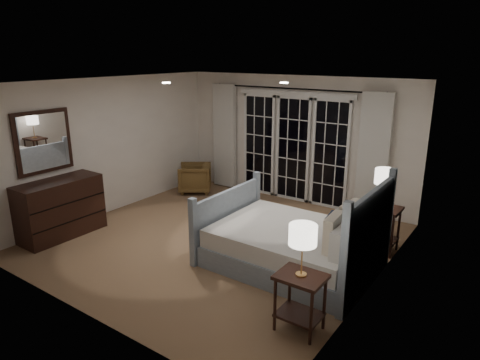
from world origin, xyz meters
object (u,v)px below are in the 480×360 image
Objects in this scene: bed at (294,244)px; nightstand_right at (381,222)px; lamp_left at (303,236)px; armchair at (195,178)px; dresser at (60,208)px; nightstand_left at (300,294)px; lamp_right at (385,177)px.

bed is 1.45m from nightstand_right.
bed reaches higher than lamp_left.
armchair is 3.03m from dresser.
nightstand_left is 0.68m from lamp_left.
bed is at bearing -124.85° from nightstand_right.
lamp_right reaches higher than lamp_left.
lamp_right is at bearing 46.56° from armchair.
lamp_right is (0.00, 0.00, 0.71)m from nightstand_right.
lamp_right reaches higher than nightstand_left.
lamp_right is 5.14m from dresser.
nightstand_right is at bearing 28.65° from dresser.
bed is 3.21× the size of nightstand_right.
armchair is (-4.20, 0.57, -0.16)m from nightstand_right.
armchair is (-4.11, 3.03, -0.81)m from lamp_left.
dresser is at bearing 179.88° from lamp_left.
nightstand_right is at bearing 87.99° from lamp_left.
dresser is (-4.47, -2.44, 0.01)m from nightstand_right.
lamp_right is at bearing 55.15° from bed.
nightstand_right is at bearing 55.15° from bed.
lamp_left is 0.85× the size of armchair.
bed is 3.94× the size of lamp_left.
nightstand_left is at bearing -92.01° from nightstand_right.
lamp_left is at bearing 90.00° from nightstand_left.
nightstand_right is (0.09, 2.45, 0.03)m from nightstand_left.
lamp_right is at bearing 45.00° from nightstand_right.
nightstand_right is at bearing 46.56° from armchair.
lamp_left is at bearing -92.01° from lamp_right.
armchair is (-3.37, 1.76, -0.02)m from bed.
dresser is at bearing 179.88° from nightstand_left.
nightstand_right is at bearing -135.00° from lamp_right.
nightstand_right is 5.10m from dresser.
bed is 3.41× the size of nightstand_left.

